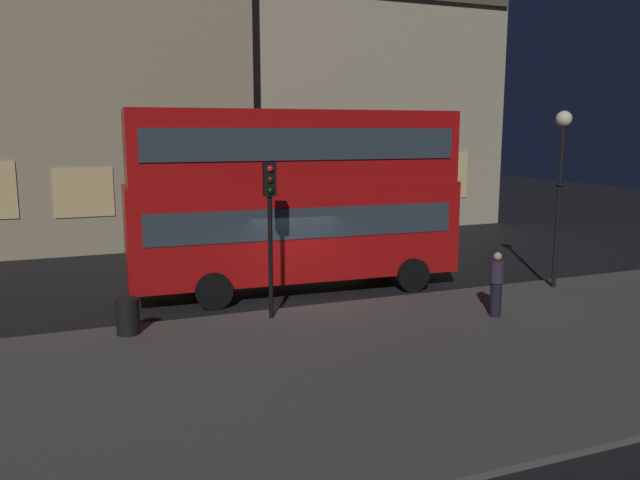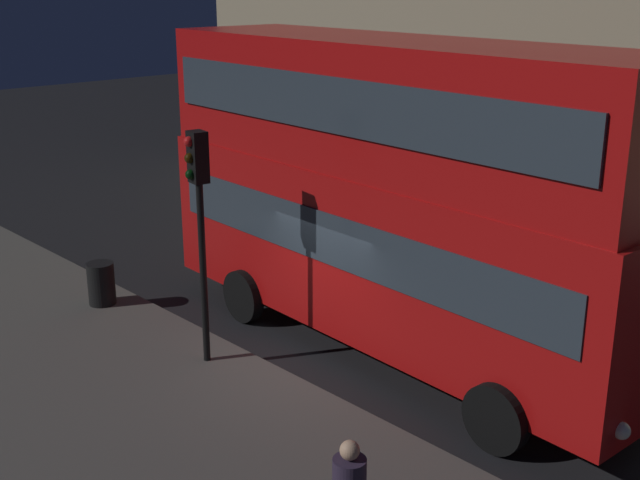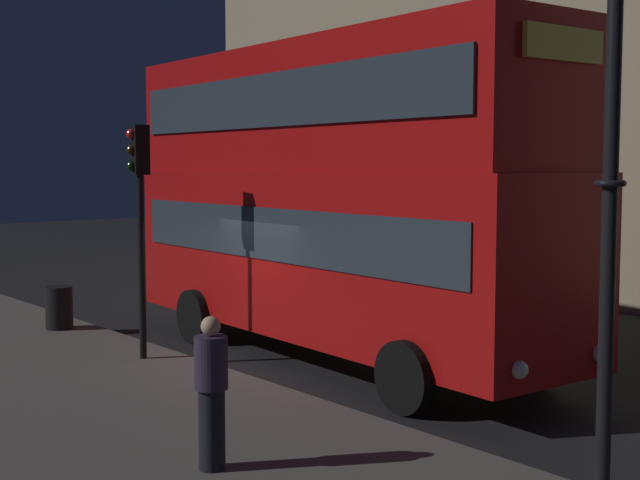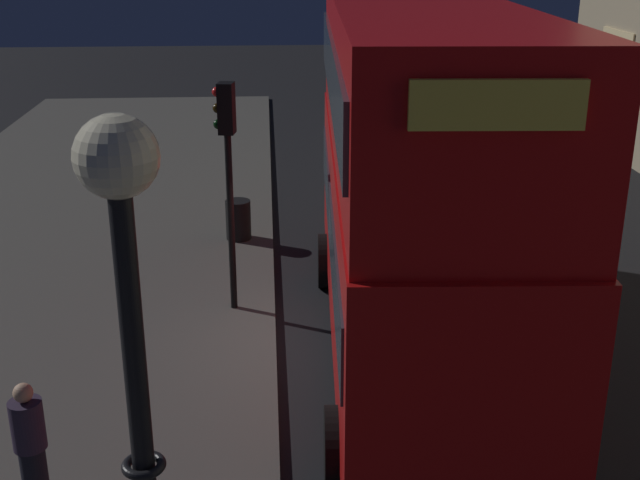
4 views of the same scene
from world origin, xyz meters
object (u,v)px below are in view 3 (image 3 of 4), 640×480
traffic_light_near_kerb (140,192)px  litter_bin (59,308)px  pedestrian (211,391)px  double_decker_bus (333,186)px  street_lamp (613,107)px

traffic_light_near_kerb → litter_bin: traffic_light_near_kerb is taller
litter_bin → pedestrian: bearing=-12.6°
traffic_light_near_kerb → double_decker_bus: bearing=68.7°
double_decker_bus → litter_bin: bearing=-148.4°
traffic_light_near_kerb → litter_bin: bearing=-170.9°
double_decker_bus → street_lamp: 8.14m
double_decker_bus → pedestrian: bearing=-49.5°
traffic_light_near_kerb → street_lamp: size_ratio=0.75×
double_decker_bus → traffic_light_near_kerb: (-1.71, -2.92, -0.08)m
double_decker_bus → litter_bin: (-5.31, -2.92, -2.55)m
traffic_light_near_kerb → street_lamp: bearing=8.3°
street_lamp → pedestrian: street_lamp is taller
double_decker_bus → pedestrian: (3.83, -4.97, -2.11)m
pedestrian → litter_bin: (-9.14, 2.05, -0.44)m
street_lamp → pedestrian: (-3.67, -1.93, -3.01)m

